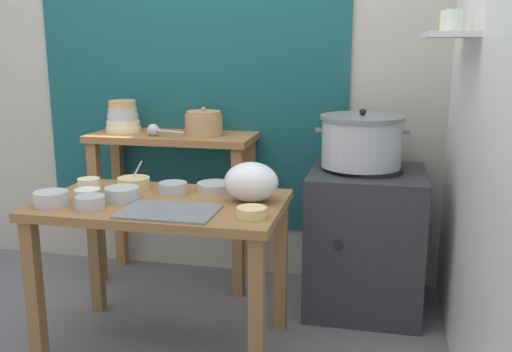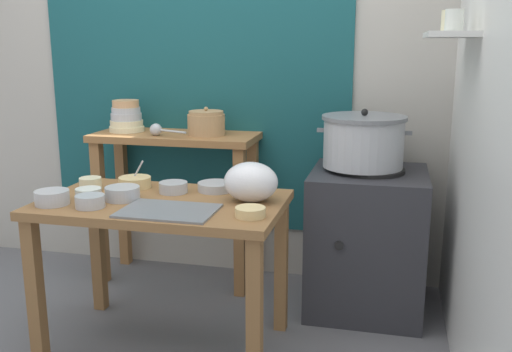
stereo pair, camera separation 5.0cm
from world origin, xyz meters
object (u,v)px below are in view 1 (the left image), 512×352
Objects in this scene: bowl_stack_enamel at (123,118)px; prep_bowl_2 at (215,186)px; clay_pot at (204,123)px; prep_bowl_7 at (122,193)px; back_shelf_table at (173,171)px; stove_block at (365,239)px; ladle at (154,130)px; steamer_pot at (362,141)px; plastic_bag at (251,182)px; prep_bowl_6 at (134,182)px; prep_table at (163,224)px; serving_tray at (169,211)px; prep_bowl_5 at (173,187)px; prep_bowl_8 at (90,202)px; prep_bowl_3 at (252,211)px; prep_bowl_1 at (88,193)px; prep_bowl_0 at (51,198)px; prep_bowl_4 at (89,184)px.

prep_bowl_2 is at bearing -37.95° from bowl_stack_enamel.
clay_pot reaches higher than prep_bowl_7.
back_shelf_table is 1.23× the size of stove_block.
ladle is at bearing 178.39° from stove_block.
steamer_pot is 1.99× the size of plastic_bag.
prep_bowl_6 is (-1.12, -0.45, 0.37)m from stove_block.
ladle is (-0.30, 0.67, 0.33)m from prep_table.
prep_table is 0.23m from serving_tray.
steamer_pot is 1.26m from prep_bowl_7.
serving_tray is 0.40m from prep_bowl_2.
prep_bowl_5 is 0.86× the size of prep_bowl_7.
prep_table is at bearing 35.77° from prep_bowl_8.
prep_bowl_6 is at bearing 169.72° from plastic_bag.
prep_bowl_1 is at bearing 172.11° from prep_bowl_3.
ladle is 0.53m from prep_bowl_6.
bowl_stack_enamel is 0.89m from prep_bowl_1.
prep_bowl_3 is at bearing -116.43° from steamer_pot.
prep_bowl_0 reaches higher than prep_bowl_2.
bowl_stack_enamel reaches higher than prep_bowl_0.
prep_bowl_7 is at bearing 28.27° from prep_bowl_0.
prep_bowl_5 is (-0.86, -0.52, -0.17)m from steamer_pot.
prep_table is at bearing 120.28° from serving_tray.
prep_bowl_4 is 0.28m from prep_bowl_7.
prep_bowl_8 reaches higher than prep_bowl_2.
ladle is at bearing -159.90° from clay_pot.
stove_block is 1.61m from prep_bowl_0.
prep_table is 0.85m from clay_pot.
steamer_pot is at bearing -6.99° from clay_pot.
prep_table is at bearing -142.42° from steamer_pot.
prep_bowl_6 is at bearing 23.31° from prep_bowl_4.
prep_bowl_6 is (-0.41, -0.03, 0.01)m from prep_bowl_2.
prep_bowl_1 is (-0.30, -0.81, -0.22)m from clay_pot.
prep_bowl_0 is (-1.30, -0.84, -0.16)m from steamer_pot.
clay_pot is at bearing 69.59° from prep_bowl_1.
prep_bowl_2 is at bearing 10.99° from prep_bowl_4.
plastic_bag is at bearing -37.17° from bowl_stack_enamel.
prep_bowl_0 is (-1.34, -0.82, 0.37)m from stove_block.
prep_bowl_6 is (0.33, -0.60, -0.23)m from bowl_stack_enamel.
prep_bowl_6 is at bearing -156.23° from steamer_pot.
prep_bowl_0 is at bearing -83.87° from bowl_stack_enamel.
clay_pot reaches higher than prep_bowl_1.
prep_bowl_2 is at bearing 42.34° from prep_bowl_8.
prep_bowl_5 is at bearing -69.71° from back_shelf_table.
clay_pot is at bearing 172.09° from stove_block.
prep_bowl_7 reaches higher than serving_tray.
serving_tray is 2.55× the size of prep_bowl_7.
stove_block is 0.53m from steamer_pot.
prep_bowl_4 reaches higher than prep_bowl_5.
plastic_bag reaches higher than prep_bowl_4.
serving_tray is 3.17× the size of prep_bowl_3.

